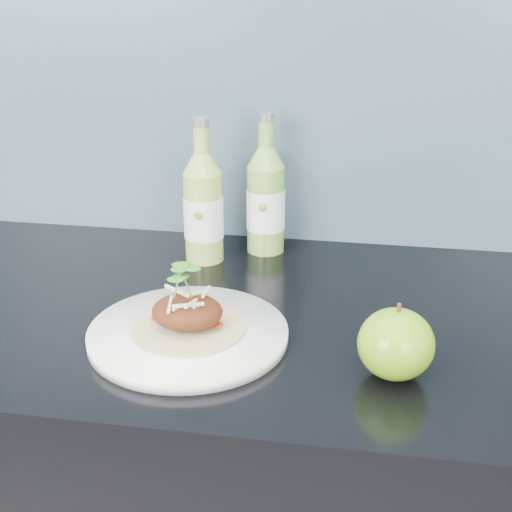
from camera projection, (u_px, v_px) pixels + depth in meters
The scene contains 6 objects.
subway_backsplash at pixel (276, 34), 1.15m from camera, with size 4.00×0.02×0.70m, color #749EB7.
dinner_plate at pixel (188, 334), 0.93m from camera, with size 0.34×0.34×0.02m.
pork_taco at pixel (187, 309), 0.92m from camera, with size 0.15×0.15×0.10m.
green_apple at pixel (396, 344), 0.84m from camera, with size 0.12×0.12×0.10m.
cider_bottle_left at pixel (203, 208), 1.15m from camera, with size 0.07×0.07×0.24m.
cider_bottle_right at pixel (266, 200), 1.19m from camera, with size 0.08×0.08×0.24m.
Camera 1 is at (0.17, 0.80, 1.36)m, focal length 50.00 mm.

